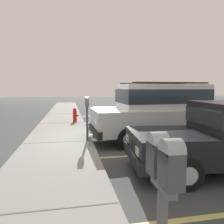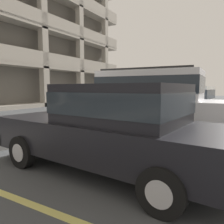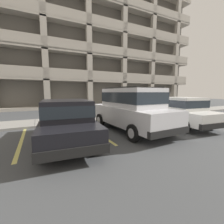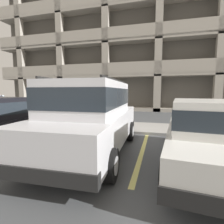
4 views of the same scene
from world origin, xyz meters
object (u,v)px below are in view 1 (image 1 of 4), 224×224
object	(u,v)px
silver_suv	(161,110)
parking_meter_near	(87,108)
fire_hydrant	(75,115)
parking_meter_far	(163,191)
dark_hatchback	(142,109)

from	to	relation	value
silver_suv	parking_meter_near	bearing A→B (deg)	88.12
parking_meter_near	fire_hydrant	bearing A→B (deg)	4.00
parking_meter_near	fire_hydrant	size ratio (longest dim) A/B	2.05
parking_meter_near	parking_meter_far	xyz separation A→B (m)	(-5.90, -0.01, -0.01)
parking_meter_near	parking_meter_far	world-z (taller)	parking_meter_near
dark_hatchback	parking_meter_near	bearing A→B (deg)	140.81
parking_meter_far	silver_suv	bearing A→B (deg)	-23.48
silver_suv	dark_hatchback	distance (m)	2.91
fire_hydrant	silver_suv	bearing A→B (deg)	-145.84
silver_suv	dark_hatchback	xyz separation A→B (m)	(2.88, -0.29, -0.27)
silver_suv	parking_meter_far	world-z (taller)	silver_suv
silver_suv	parking_meter_near	size ratio (longest dim) A/B	3.37
dark_hatchback	fire_hydrant	size ratio (longest dim) A/B	6.61
parking_meter_near	parking_meter_far	size ratio (longest dim) A/B	1.01
silver_suv	dark_hatchback	size ratio (longest dim) A/B	1.05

